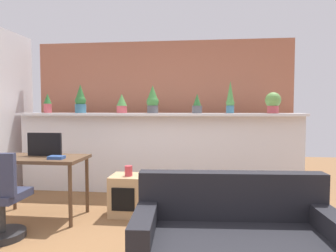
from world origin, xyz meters
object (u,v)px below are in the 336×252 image
at_px(potted_plant_3, 153,100).
at_px(potted_plant_6, 273,102).
at_px(couch, 236,245).
at_px(potted_plant_0, 48,103).
at_px(potted_plant_5, 230,98).
at_px(tv_monitor, 45,144).
at_px(desk, 39,164).
at_px(vase_on_shelf, 129,171).
at_px(side_cube_shelf, 127,195).
at_px(book_on_desk, 56,157).
at_px(potted_plant_2, 122,103).
at_px(potted_plant_1, 80,100).
at_px(potted_plant_4, 197,104).

distance_m(potted_plant_3, potted_plant_6, 1.81).
bearing_deg(couch, potted_plant_0, 139.34).
bearing_deg(couch, potted_plant_5, 86.29).
bearing_deg(tv_monitor, desk, -110.48).
distance_m(desk, vase_on_shelf, 1.08).
bearing_deg(potted_plant_6, side_cube_shelf, -153.56).
bearing_deg(book_on_desk, potted_plant_3, 55.51).
bearing_deg(potted_plant_0, potted_plant_5, -0.11).
bearing_deg(vase_on_shelf, book_on_desk, -157.74).
bearing_deg(tv_monitor, potted_plant_0, 116.00).
bearing_deg(potted_plant_2, desk, -119.55).
xyz_separation_m(potted_plant_6, side_cube_shelf, (-1.98, -0.98, -1.19)).
bearing_deg(potted_plant_5, couch, -93.71).
bearing_deg(book_on_desk, vase_on_shelf, 22.26).
distance_m(potted_plant_1, potted_plant_6, 2.97).
bearing_deg(potted_plant_6, couch, -108.37).
distance_m(desk, tv_monitor, 0.24).
distance_m(desk, couch, 2.53).
xyz_separation_m(desk, book_on_desk, (0.28, -0.13, 0.10)).
relative_size(potted_plant_6, side_cube_shelf, 0.62).
bearing_deg(potted_plant_0, potted_plant_6, -0.70).
relative_size(book_on_desk, couch, 0.11).
bearing_deg(vase_on_shelf, potted_plant_6, 27.49).
bearing_deg(potted_plant_0, couch, -40.66).
bearing_deg(potted_plant_0, desk, -66.61).
distance_m(potted_plant_0, couch, 3.83).
height_order(potted_plant_0, tv_monitor, potted_plant_0).
relative_size(desk, side_cube_shelf, 2.20).
bearing_deg(couch, potted_plant_2, 122.87).
bearing_deg(side_cube_shelf, potted_plant_4, 48.96).
distance_m(potted_plant_3, side_cube_shelf, 1.57).
xyz_separation_m(potted_plant_5, side_cube_shelf, (-1.35, -1.02, -1.24)).
bearing_deg(potted_plant_3, potted_plant_4, -0.21).
bearing_deg(potted_plant_1, tv_monitor, -90.64).
bearing_deg(desk, vase_on_shelf, 10.19).
relative_size(potted_plant_3, desk, 0.39).
distance_m(desk, book_on_desk, 0.33).
bearing_deg(potted_plant_6, potted_plant_3, 179.95).
distance_m(potted_plant_1, side_cube_shelf, 1.85).
height_order(potted_plant_0, book_on_desk, potted_plant_0).
bearing_deg(side_cube_shelf, vase_on_shelf, -45.27).
distance_m(potted_plant_0, desk, 1.56).
relative_size(potted_plant_3, side_cube_shelf, 0.86).
height_order(potted_plant_0, potted_plant_4, potted_plant_0).
relative_size(potted_plant_3, potted_plant_4, 1.44).
height_order(potted_plant_0, vase_on_shelf, potted_plant_0).
relative_size(potted_plant_0, tv_monitor, 0.73).
xyz_separation_m(potted_plant_0, tv_monitor, (0.57, -1.17, -0.53)).
distance_m(potted_plant_0, potted_plant_4, 2.43).
height_order(tv_monitor, side_cube_shelf, tv_monitor).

